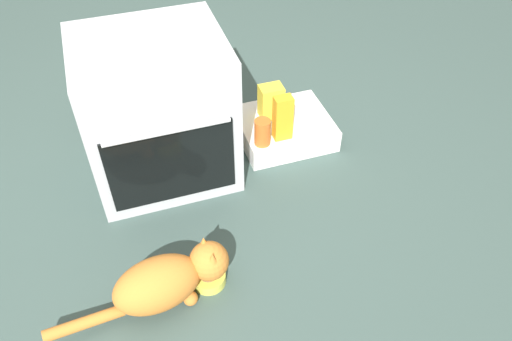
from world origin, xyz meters
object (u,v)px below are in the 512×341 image
(oven, at_px, (158,111))
(juice_carton, at_px, (283,118))
(food_bowl, at_px, (209,277))
(cat, at_px, (167,280))
(pantry_cabinet, at_px, (284,128))
(sauce_jar, at_px, (262,132))
(snack_bag, at_px, (271,101))

(oven, relative_size, juice_carton, 2.95)
(food_bowl, distance_m, cat, 0.19)
(oven, xyz_separation_m, food_bowl, (0.03, -0.73, -0.32))
(oven, height_order, cat, oven)
(cat, bearing_deg, juice_carton, 34.11)
(pantry_cabinet, relative_size, juice_carton, 1.98)
(juice_carton, height_order, sauce_jar, juice_carton)
(pantry_cabinet, height_order, food_bowl, pantry_cabinet)
(juice_carton, distance_m, sauce_jar, 0.12)
(cat, relative_size, snack_bag, 4.05)
(juice_carton, xyz_separation_m, snack_bag, (0.00, 0.18, -0.03))
(food_bowl, height_order, snack_bag, snack_bag)
(juice_carton, bearing_deg, pantry_cabinet, 63.90)
(oven, distance_m, sauce_jar, 0.51)
(cat, bearing_deg, food_bowl, -0.00)
(pantry_cabinet, bearing_deg, oven, -176.83)
(cat, distance_m, snack_bag, 1.11)
(pantry_cabinet, relative_size, food_bowl, 3.43)
(oven, height_order, food_bowl, oven)
(oven, xyz_separation_m, pantry_cabinet, (0.65, 0.04, -0.29))
(pantry_cabinet, bearing_deg, sauce_jar, -140.08)
(cat, xyz_separation_m, juice_carton, (0.72, 0.66, 0.12))
(snack_bag, bearing_deg, juice_carton, -91.53)
(food_bowl, xyz_separation_m, cat, (-0.17, -0.02, 0.09))
(pantry_cabinet, bearing_deg, snack_bag, 137.37)
(snack_bag, bearing_deg, pantry_cabinet, -42.63)
(pantry_cabinet, height_order, snack_bag, snack_bag)
(food_bowl, relative_size, snack_bag, 0.77)
(snack_bag, bearing_deg, cat, -130.57)
(food_bowl, xyz_separation_m, snack_bag, (0.56, 0.82, 0.18))
(cat, height_order, snack_bag, snack_bag)
(oven, bearing_deg, snack_bag, 8.66)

